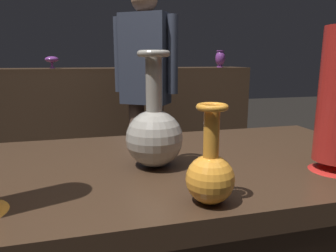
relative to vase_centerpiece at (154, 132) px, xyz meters
name	(u,v)px	position (x,y,z in m)	size (l,w,h in m)	color
back_display_shelf	(114,120)	(0.08, 2.23, -0.39)	(2.60, 0.40, 0.99)	#422D1E
vase_centerpiece	(154,132)	(0.00, 0.00, 0.00)	(0.15, 0.15, 0.29)	gray
vase_tall_behind	(210,172)	(0.06, -0.23, -0.03)	(0.09, 0.09, 0.19)	orange
shelf_vase_far_right	(220,58)	(1.12, 2.15, 0.19)	(0.10, 0.10, 0.16)	#7A388E
shelf_vase_left	(52,60)	(-0.44, 2.18, 0.18)	(0.11, 0.11, 0.10)	#7A388E
visitor_center_back	(146,83)	(0.24, 1.42, 0.02)	(0.40, 0.33, 1.55)	brown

